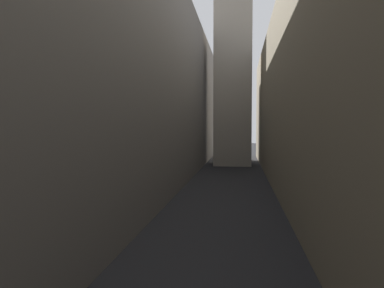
% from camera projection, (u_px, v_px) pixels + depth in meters
% --- Properties ---
extents(ground_plane, '(264.00, 264.00, 0.00)m').
position_uv_depth(ground_plane, '(225.00, 198.00, 38.83)').
color(ground_plane, '#232326').
extents(building_block_left, '(12.07, 108.00, 25.84)m').
position_uv_depth(building_block_left, '(125.00, 80.00, 41.74)').
color(building_block_left, slate).
rests_on(building_block_left, ground).
extents(building_block_right, '(13.66, 108.00, 22.14)m').
position_uv_depth(building_block_right, '(343.00, 94.00, 38.64)').
color(building_block_right, gray).
rests_on(building_block_right, ground).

